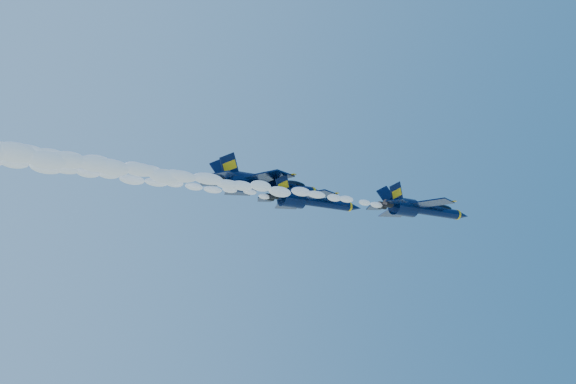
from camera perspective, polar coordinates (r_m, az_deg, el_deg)
jet_lead at (r=97.18m, az=11.75°, el=-1.48°), size 17.38×14.25×6.46m
smoke_trail_jet_lead at (r=78.14m, az=-6.83°, el=1.01°), size 53.50×2.21×1.99m
jet_second at (r=93.22m, az=2.03°, el=-0.79°), size 16.29×13.36×6.05m
smoke_trail_jet_second at (r=80.04m, az=-18.51°, el=1.83°), size 53.50×2.08×1.87m
jet_third at (r=95.82m, az=-2.10°, el=0.64°), size 20.04×16.44×7.45m
smoke_trail_jet_third at (r=84.72m, az=-23.38°, el=3.44°), size 53.50×2.55×2.30m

